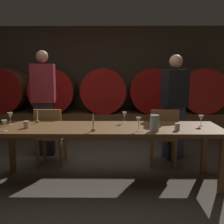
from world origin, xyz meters
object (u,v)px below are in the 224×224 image
object	(u,v)px
guest_right	(174,106)
wine_glass_far_left	(10,116)
chair_left	(50,134)
cup_right	(177,127)
pitcher	(155,123)
wine_glass_right	(139,121)
wine_barrel_right	(151,90)
wine_barrel_far_right	(199,90)
wine_barrel_left	(54,90)
wine_glass_center	(124,115)
candle_left	(37,119)
wine_glass_left	(4,123)
wine_glass_far_right	(201,119)
cup_left	(26,125)
wine_barrel_center	(104,90)
dining_table	(107,132)
wine_barrel_far_left	(7,90)
candle_right	(93,126)
guest_left	(44,103)
chair_right	(164,135)

from	to	relation	value
guest_right	wine_glass_far_left	xyz separation A→B (m)	(-2.33, -0.87, -0.01)
chair_left	cup_right	bearing A→B (deg)	156.89
guest_right	pitcher	size ratio (longest dim) A/B	8.69
wine_glass_right	wine_barrel_right	bearing A→B (deg)	79.83
wine_barrel_far_right	guest_right	world-z (taller)	guest_right
wine_barrel_left	wine_glass_center	size ratio (longest dim) A/B	6.27
wine_glass_far_left	candle_left	bearing A→B (deg)	24.10
wine_glass_left	wine_glass_far_right	bearing A→B (deg)	7.35
pitcher	wine_glass_left	world-z (taller)	pitcher
wine_barrel_left	cup_left	world-z (taller)	wine_barrel_left
wine_barrel_center	chair_left	xyz separation A→B (m)	(-0.74, -1.94, -0.51)
wine_glass_left	wine_glass_far_left	bearing A→B (deg)	101.00
wine_glass_left	pitcher	bearing A→B (deg)	0.42
wine_barrel_center	dining_table	xyz separation A→B (m)	(0.14, -2.56, -0.33)
pitcher	cup_left	size ratio (longest dim) A/B	2.24
wine_glass_left	cup_right	distance (m)	2.04
wine_barrel_right	wine_glass_far_left	world-z (taller)	wine_barrel_right
guest_right	cup_right	xyz separation A→B (m)	(-0.22, -1.18, -0.08)
wine_barrel_far_left	wine_glass_far_left	distance (m)	2.64
wine_barrel_left	candle_right	xyz separation A→B (m)	(1.06, -2.78, -0.20)
wine_barrel_center	wine_barrel_right	size ratio (longest dim) A/B	1.00
chair_left	wine_glass_left	bearing A→B (deg)	71.71
dining_table	wine_barrel_left	bearing A→B (deg)	115.47
wine_glass_left	wine_barrel_right	bearing A→B (deg)	53.51
candle_left	guest_left	bearing A→B (deg)	98.69
guest_left	cup_left	bearing A→B (deg)	90.32
wine_barrel_far_left	wine_barrel_left	xyz separation A→B (m)	(1.05, 0.00, 0.00)
chair_left	candle_right	distance (m)	1.15
candle_left	candle_right	xyz separation A→B (m)	(0.80, -0.49, 0.01)
wine_barrel_center	chair_right	bearing A→B (deg)	-63.68
cup_left	candle_left	bearing A→B (deg)	82.97
wine_barrel_far_left	wine_glass_center	distance (m)	3.39
guest_right	wine_glass_right	bearing A→B (deg)	40.50
wine_glass_center	wine_glass_far_right	xyz separation A→B (m)	(0.97, -0.20, -0.01)
pitcher	wine_glass_right	world-z (taller)	pitcher
wine_barrel_far_left	guest_left	bearing A→B (deg)	-50.31
wine_barrel_far_right	wine_glass_far_left	bearing A→B (deg)	-142.68
guest_left	wine_glass_right	world-z (taller)	guest_left
guest_right	wine_glass_center	world-z (taller)	guest_right
cup_right	wine_glass_right	bearing A→B (deg)	-175.75
dining_table	chair_left	world-z (taller)	chair_left
chair_right	wine_glass_left	bearing A→B (deg)	29.31
wine_glass_right	pitcher	bearing A→B (deg)	-3.19
guest_right	candle_right	size ratio (longest dim) A/B	7.75
dining_table	cup_right	xyz separation A→B (m)	(0.84, -0.19, 0.11)
wine_barrel_left	guest_right	bearing A→B (deg)	-34.53
guest_right	candle_left	distance (m)	2.14
wine_glass_far_right	wine_barrel_center	bearing A→B (deg)	118.19
chair_right	cup_left	size ratio (longest dim) A/B	10.19
wine_glass_right	wine_glass_far_right	size ratio (longest dim) A/B	1.17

